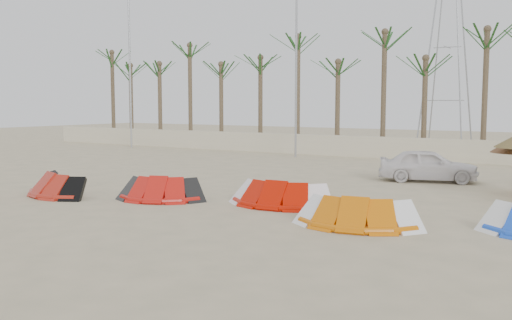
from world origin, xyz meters
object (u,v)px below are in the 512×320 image
Objects in this scene: kite_orange at (361,210)px; car at (428,165)px; kite_red_right at (284,192)px; kite_red_left at (64,183)px; kite_red_mid at (166,188)px.

kite_orange is 0.86× the size of car.
kite_red_right is 0.87× the size of car.
kite_red_mid is at bearing 16.83° from kite_red_left.
kite_red_left is 11.20m from kite_orange.
car is (2.36, 8.18, 0.27)m from kite_red_right.
kite_red_right is 3.71m from kite_orange.
car reaches higher than kite_red_mid.
kite_red_right is at bearing 17.93° from kite_red_mid.
kite_red_left is 0.88× the size of car.
car is (-0.97, 9.82, 0.27)m from kite_orange.
kite_red_mid and kite_orange have the same top height.
car is at bearing 95.66° from kite_orange.
kite_red_right is (3.96, 1.28, 0.00)m from kite_red_mid.
kite_red_left and kite_red_right have the same top height.
kite_red_mid is 0.96× the size of kite_orange.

